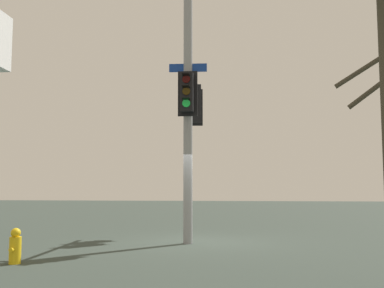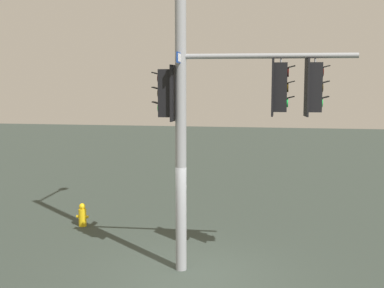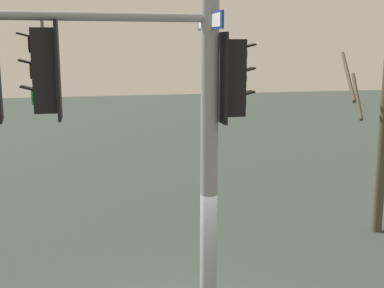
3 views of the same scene
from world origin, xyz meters
name	(u,v)px [view 3 (image 3 of 3)]	position (x,y,z in m)	size (l,w,h in m)	color
main_signal_pole_assembly	(163,26)	(0.39, 0.40, 4.95)	(4.62, 3.29, 9.82)	gray
bare_tree_behind_pole	(383,123)	(-5.74, -3.58, 2.80)	(2.05, 2.05, 5.41)	#423C2F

